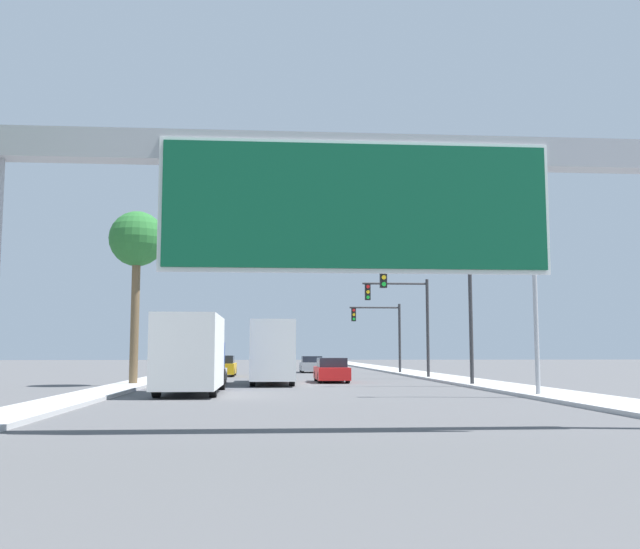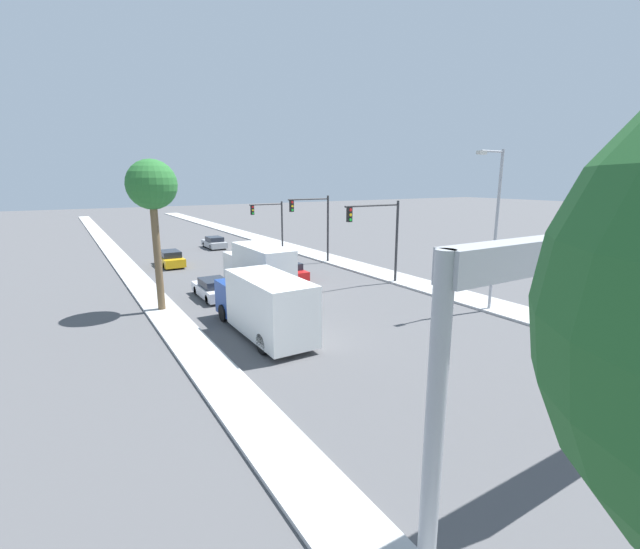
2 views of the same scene
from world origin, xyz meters
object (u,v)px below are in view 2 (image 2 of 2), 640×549
(car_mid_center, at_px, (214,243))
(car_mid_left, at_px, (287,271))
(car_far_center, at_px, (214,289))
(traffic_light_mid_block, at_px, (316,219))
(street_lamp_right, at_px, (494,221))
(car_near_left, at_px, (170,259))
(truck_box_primary, at_px, (258,268))
(truck_box_secondary, at_px, (263,304))
(traffic_light_near_intersection, at_px, (381,229))
(traffic_light_far_intersection, at_px, (271,217))
(palm_tree_background, at_px, (152,188))

(car_mid_center, distance_m, car_mid_left, 18.97)
(car_far_center, height_order, traffic_light_mid_block, traffic_light_mid_block)
(car_mid_center, distance_m, car_far_center, 22.63)
(car_far_center, xyz_separation_m, street_lamp_right, (13.62, -11.89, 4.98))
(car_near_left, xyz_separation_m, truck_box_primary, (3.50, -12.86, 1.03))
(car_far_center, height_order, truck_box_secondary, truck_box_secondary)
(car_mid_center, relative_size, car_near_left, 0.92)
(traffic_light_near_intersection, height_order, traffic_light_mid_block, traffic_light_mid_block)
(truck_box_primary, relative_size, truck_box_secondary, 1.04)
(truck_box_primary, height_order, truck_box_secondary, truck_box_primary)
(traffic_light_near_intersection, xyz_separation_m, street_lamp_right, (1.45, -8.72, 1.24))
(car_far_center, xyz_separation_m, traffic_light_far_intersection, (12.39, 16.83, 3.11))
(car_mid_left, height_order, truck_box_primary, truck_box_primary)
(truck_box_primary, xyz_separation_m, truck_box_secondary, (-3.50, -8.72, -0.06))
(truck_box_primary, height_order, street_lamp_right, street_lamp_right)
(car_mid_left, distance_m, palm_tree_background, 13.33)
(truck_box_primary, bearing_deg, truck_box_secondary, -111.88)
(car_mid_left, bearing_deg, truck_box_primary, -146.77)
(car_near_left, bearing_deg, street_lamp_right, -61.43)
(car_mid_center, xyz_separation_m, car_mid_left, (0.00, -18.97, 0.02))
(car_mid_left, distance_m, car_near_left, 12.68)
(car_far_center, distance_m, traffic_light_far_intersection, 21.13)
(traffic_light_mid_block, distance_m, palm_tree_background, 18.36)
(car_mid_center, height_order, car_near_left, car_near_left)
(traffic_light_near_intersection, bearing_deg, street_lamp_right, -80.54)
(car_mid_center, height_order, traffic_light_mid_block, traffic_light_mid_block)
(car_near_left, distance_m, truck_box_secondary, 21.60)
(truck_box_primary, height_order, traffic_light_far_intersection, traffic_light_far_intersection)
(traffic_light_near_intersection, relative_size, traffic_light_mid_block, 0.99)
(car_near_left, xyz_separation_m, traffic_light_near_intersection, (12.16, -16.28, 3.69))
(car_far_center, xyz_separation_m, traffic_light_mid_block, (12.40, 6.83, 3.74))
(truck_box_primary, xyz_separation_m, traffic_light_mid_block, (8.90, 6.58, 2.66))
(car_mid_left, relative_size, car_near_left, 0.98)
(street_lamp_right, bearing_deg, car_near_left, 118.57)
(car_near_left, xyz_separation_m, traffic_light_mid_block, (12.40, -6.28, 3.69))
(truck_box_secondary, height_order, street_lamp_right, street_lamp_right)
(traffic_light_far_intersection, height_order, street_lamp_right, street_lamp_right)
(car_near_left, height_order, truck_box_primary, truck_box_primary)
(car_mid_center, relative_size, car_mid_left, 0.93)
(traffic_light_mid_block, height_order, traffic_light_far_intersection, traffic_light_mid_block)
(palm_tree_background, distance_m, street_lamp_right, 20.42)
(car_mid_center, bearing_deg, traffic_light_far_intersection, -41.01)
(palm_tree_background, bearing_deg, car_near_left, 75.45)
(street_lamp_right, bearing_deg, traffic_light_mid_block, 93.71)
(traffic_light_far_intersection, bearing_deg, truck_box_primary, -118.20)
(car_far_center, bearing_deg, traffic_light_mid_block, 28.85)
(palm_tree_background, bearing_deg, car_mid_left, 19.75)
(car_mid_center, xyz_separation_m, palm_tree_background, (-10.74, -22.83, 6.90))
(car_far_center, xyz_separation_m, car_near_left, (-0.00, 13.11, 0.05))
(car_far_center, height_order, truck_box_primary, truck_box_primary)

